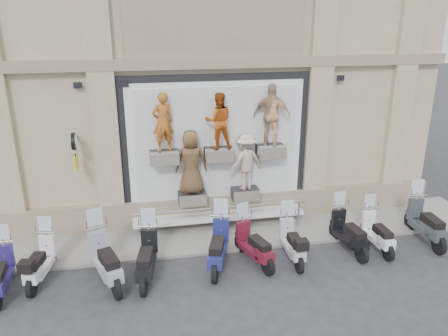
% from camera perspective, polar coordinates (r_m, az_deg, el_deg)
% --- Properties ---
extents(ground, '(90.00, 90.00, 0.00)m').
position_cam_1_polar(ground, '(11.19, 1.87, -13.57)').
color(ground, '#2C2C2F').
rests_on(ground, ground).
extents(sidewalk, '(16.00, 2.20, 0.08)m').
position_cam_1_polar(sidewalk, '(12.95, -0.25, -8.49)').
color(sidewalk, gray).
rests_on(sidewalk, ground).
extents(building, '(14.00, 8.60, 12.00)m').
position_cam_1_polar(building, '(16.31, -3.78, 18.95)').
color(building, '#C1AE8C').
rests_on(building, ground).
extents(shop_vitrine, '(5.60, 0.92, 4.30)m').
position_cam_1_polar(shop_vitrine, '(12.65, -0.46, 2.38)').
color(shop_vitrine, black).
rests_on(shop_vitrine, ground).
extents(guard_rail, '(5.06, 0.10, 0.93)m').
position_cam_1_polar(guard_rail, '(12.67, -0.17, -7.00)').
color(guard_rail, '#9EA0A5').
rests_on(guard_rail, ground).
extents(clock_sign_bracket, '(0.10, 0.80, 1.02)m').
position_cam_1_polar(clock_sign_bracket, '(12.19, -18.94, 2.65)').
color(clock_sign_bracket, black).
rests_on(clock_sign_bracket, ground).
extents(scooter_a, '(0.62, 1.81, 1.45)m').
position_cam_1_polar(scooter_a, '(11.35, -27.24, -11.18)').
color(scooter_a, navy).
rests_on(scooter_a, ground).
extents(scooter_b, '(0.80, 1.82, 1.43)m').
position_cam_1_polar(scooter_b, '(11.44, -23.01, -10.34)').
color(scooter_b, silver).
rests_on(scooter_b, ground).
extents(scooter_c, '(1.23, 2.13, 1.66)m').
position_cam_1_polar(scooter_c, '(10.81, -15.32, -10.46)').
color(scooter_c, '#8F929B').
rests_on(scooter_c, ground).
extents(scooter_d, '(0.86, 2.00, 1.57)m').
position_cam_1_polar(scooter_d, '(10.78, -10.12, -10.43)').
color(scooter_d, black).
rests_on(scooter_d, ground).
extents(scooter_e, '(1.13, 2.05, 1.60)m').
position_cam_1_polar(scooter_e, '(11.07, -0.76, -9.16)').
color(scooter_e, navy).
rests_on(scooter_e, ground).
extents(scooter_f, '(1.04, 1.86, 1.45)m').
position_cam_1_polar(scooter_f, '(11.29, 3.93, -9.02)').
color(scooter_f, '#580F1F').
rests_on(scooter_f, ground).
extents(scooter_g, '(0.59, 1.78, 1.43)m').
position_cam_1_polar(scooter_g, '(11.55, 8.95, -8.61)').
color(scooter_g, '#A9ACB0').
rests_on(scooter_g, ground).
extents(scooter_h, '(0.71, 1.88, 1.49)m').
position_cam_1_polar(scooter_h, '(12.29, 16.07, -7.22)').
color(scooter_h, black).
rests_on(scooter_h, ground).
extents(scooter_i, '(0.52, 1.72, 1.39)m').
position_cam_1_polar(scooter_i, '(12.62, 19.49, -7.13)').
color(scooter_i, white).
rests_on(scooter_i, ground).
extents(scooter_j, '(0.73, 2.03, 1.62)m').
position_cam_1_polar(scooter_j, '(13.51, 24.98, -5.58)').
color(scooter_j, '#2D3538').
rests_on(scooter_j, ground).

